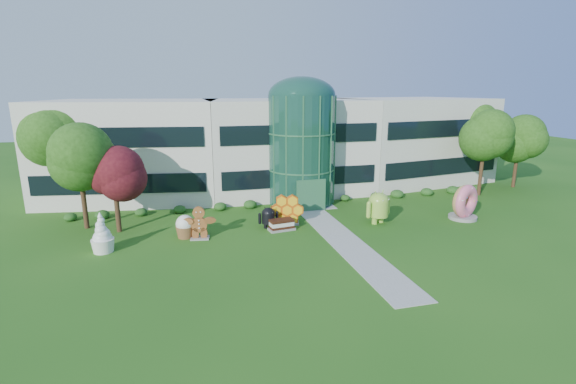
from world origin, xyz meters
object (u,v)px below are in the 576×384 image
object	(u,v)px
gingerbread	(199,223)
donut	(464,202)
android_green	(379,205)
android_black	(268,216)

from	to	relation	value
gingerbread	donut	bearing A→B (deg)	6.68
android_green	donut	size ratio (longest dim) A/B	1.00
donut	gingerbread	bearing A→B (deg)	155.64
android_black	donut	world-z (taller)	donut
donut	gingerbread	size ratio (longest dim) A/B	1.13
android_black	donut	size ratio (longest dim) A/B	0.64
android_black	gingerbread	world-z (taller)	gingerbread
android_green	android_black	distance (m)	8.72
donut	android_green	bearing A→B (deg)	151.78
gingerbread	android_green	bearing A→B (deg)	8.71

